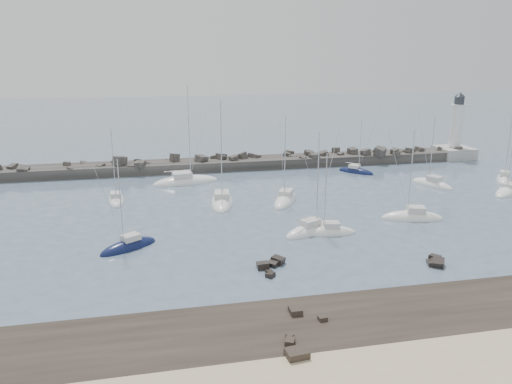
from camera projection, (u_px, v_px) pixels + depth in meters
ground at (288, 236)px, 61.78m from camera, size 400.00×400.00×0.00m
rock_shelf at (359, 330)px, 41.09m from camera, size 140.00×12.00×2.08m
rock_cluster_near at (271, 266)px, 52.94m from camera, size 3.43×4.55×1.31m
rock_cluster_far at (435, 264)px, 53.82m from camera, size 2.67×3.83×1.71m
breakwater at (201, 168)px, 96.07m from camera, size 115.00×7.88×5.11m
lighthouse at (455, 143)px, 105.90m from camera, size 7.00×7.00×14.60m
sailboat_1 at (116, 200)px, 76.12m from camera, size 2.78×7.67×11.99m
sailboat_2 at (129, 247)px, 58.04m from camera, size 7.29×5.80×11.64m
sailboat_3 at (222, 202)px, 75.16m from camera, size 4.91×10.84×16.47m
sailboat_4 at (186, 182)px, 86.40m from camera, size 11.88×5.26×17.96m
sailboat_5 at (328, 233)px, 62.60m from camera, size 7.20×3.06×11.22m
sailboat_6 at (285, 201)px, 75.88m from camera, size 6.62×9.21×14.21m
sailboat_7 at (312, 231)px, 63.29m from camera, size 8.95×6.26×13.81m
sailboat_8 at (356, 172)px, 93.86m from camera, size 6.24×6.64×11.09m
sailboat_9 at (412, 218)px, 68.00m from camera, size 8.76×4.67×13.43m
sailboat_10 at (432, 185)px, 84.85m from camera, size 5.41×8.24×12.70m
sailboat_11 at (508, 192)px, 80.77m from camera, size 8.80×7.63×13.99m
sailboat_12 at (504, 179)px, 88.23m from camera, size 6.63×7.62×12.51m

